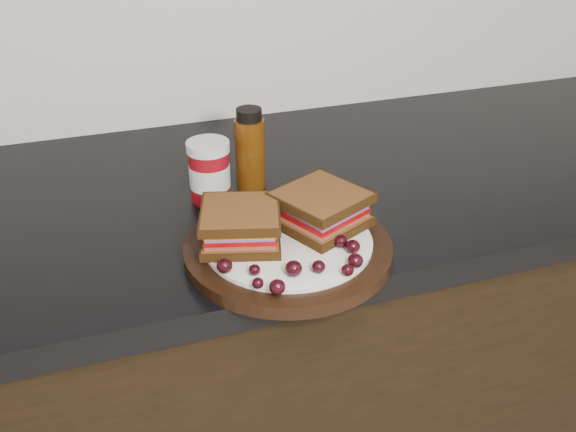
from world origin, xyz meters
name	(u,v)px	position (x,y,z in m)	size (l,w,h in m)	color
base_cabinets	(286,388)	(0.00, 1.70, 0.43)	(3.96, 0.58, 0.86)	black
countertop	(286,191)	(0.00, 1.70, 0.88)	(3.98, 0.60, 0.04)	black
plate	(288,249)	(-0.07, 1.49, 0.91)	(0.28, 0.28, 0.02)	black
sandwich_left	(241,225)	(-0.13, 1.51, 0.95)	(0.10, 0.10, 0.05)	brown
sandwich_right	(321,209)	(-0.01, 1.51, 0.95)	(0.11, 0.11, 0.05)	brown
grape_0	(225,266)	(-0.16, 1.44, 0.93)	(0.02, 0.02, 0.02)	black
grape_1	(255,270)	(-0.13, 1.43, 0.93)	(0.01, 0.01, 0.01)	black
grape_2	(258,283)	(-0.13, 1.40, 0.93)	(0.01, 0.01, 0.01)	black
grape_3	(277,287)	(-0.12, 1.38, 0.93)	(0.02, 0.02, 0.02)	black
grape_4	(294,268)	(-0.09, 1.41, 0.93)	(0.02, 0.02, 0.02)	black
grape_5	(319,267)	(-0.05, 1.41, 0.93)	(0.02, 0.02, 0.02)	black
grape_6	(348,270)	(-0.02, 1.39, 0.93)	(0.02, 0.02, 0.01)	black
grape_7	(355,261)	(-0.01, 1.40, 0.93)	(0.02, 0.02, 0.02)	black
grape_8	(353,246)	(0.00, 1.43, 0.93)	(0.02, 0.02, 0.02)	black
grape_9	(341,241)	(-0.01, 1.45, 0.93)	(0.02, 0.02, 0.02)	black
grape_10	(356,223)	(0.03, 1.49, 0.93)	(0.02, 0.02, 0.02)	black
grape_11	(341,226)	(0.01, 1.49, 0.93)	(0.02, 0.02, 0.02)	black
grape_12	(337,217)	(0.01, 1.51, 0.93)	(0.02, 0.02, 0.02)	black
grape_13	(314,205)	(0.00, 1.55, 0.93)	(0.02, 0.02, 0.02)	black
grape_14	(233,221)	(-0.13, 1.55, 0.93)	(0.02, 0.02, 0.02)	black
grape_15	(252,230)	(-0.11, 1.51, 0.93)	(0.02, 0.02, 0.02)	black
grape_16	(220,244)	(-0.16, 1.49, 0.93)	(0.02, 0.02, 0.02)	black
grape_17	(232,247)	(-0.15, 1.48, 0.93)	(0.02, 0.02, 0.02)	black
grape_18	(233,226)	(-0.13, 1.53, 0.93)	(0.02, 0.02, 0.02)	black
grape_19	(236,229)	(-0.13, 1.52, 0.93)	(0.02, 0.02, 0.02)	black
grape_20	(242,243)	(-0.13, 1.49, 0.93)	(0.02, 0.02, 0.02)	black
condiment_jar	(209,171)	(-0.13, 1.68, 0.95)	(0.07, 0.07, 0.10)	maroon
oil_bottle	(250,149)	(-0.06, 1.70, 0.97)	(0.05, 0.05, 0.13)	#4C2707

